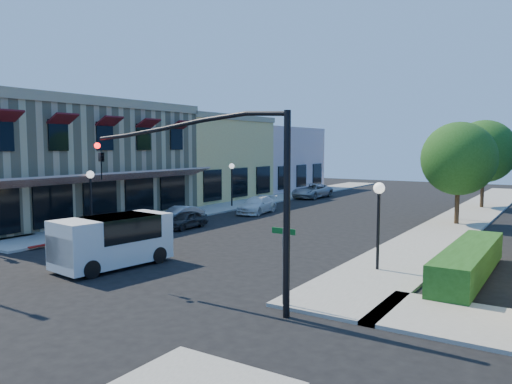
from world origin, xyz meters
The scene contains 21 objects.
ground centered at (0.00, 0.00, 0.00)m, with size 120.00×120.00×0.00m, color black.
sidewalk_left centered at (-8.75, 27.00, 0.06)m, with size 3.50×50.00×0.12m, color gray.
sidewalk_right centered at (8.75, 27.00, 0.06)m, with size 3.50×50.00×0.12m, color gray.
curb_red_strip centered at (-6.90, 8.00, 0.00)m, with size 0.25×10.00×0.06m, color maroon.
corner_brick_building centered at (-15.45, 11.00, 4.01)m, with size 11.77×18.20×8.10m.
yellow_stucco_building centered at (-15.50, 26.00, 3.80)m, with size 10.00×12.00×7.60m, color tan.
pink_stucco_building centered at (-15.50, 38.00, 3.50)m, with size 10.00×12.00×7.00m, color beige.
hedge centered at (11.70, 9.00, 0.00)m, with size 1.40×8.00×1.10m, color #1A4313.
street_tree_a centered at (8.80, 22.00, 4.19)m, with size 4.56×4.56×6.48m.
street_tree_b centered at (8.80, 32.00, 4.54)m, with size 4.94×4.94×7.02m.
signal_mast_arm centered at (5.86, 1.50, 4.09)m, with size 8.01×0.39×6.00m.
street_name_sign centered at (7.50, 2.20, 1.70)m, with size 0.80×0.06×2.50m.
lamppost_left_near centered at (-8.50, 8.00, 2.74)m, with size 0.44×0.44×3.57m.
lamppost_left_far centered at (-8.50, 22.00, 2.74)m, with size 0.44×0.44×3.57m.
lamppost_right_near centered at (8.50, 8.00, 2.74)m, with size 0.44×0.44×3.57m.
lamppost_right_far centered at (8.50, 24.00, 2.74)m, with size 0.44×0.44×3.57m.
white_van centered at (-1.01, 2.92, 1.21)m, with size 2.63×4.95×2.09m.
parked_car_a centered at (-4.80, 12.00, 0.52)m, with size 1.24×3.07×1.05m, color black.
parked_car_b centered at (-6.20, 13.00, 0.57)m, with size 1.21×3.47×1.14m, color #97999C.
parked_car_c centered at (-4.80, 20.00, 0.62)m, with size 1.73×4.25×1.23m, color silver.
parked_car_d centered at (-6.20, 32.00, 0.69)m, with size 2.28×4.94×1.37m, color #9B9DA0.
Camera 1 is at (14.89, -10.91, 5.00)m, focal length 35.00 mm.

